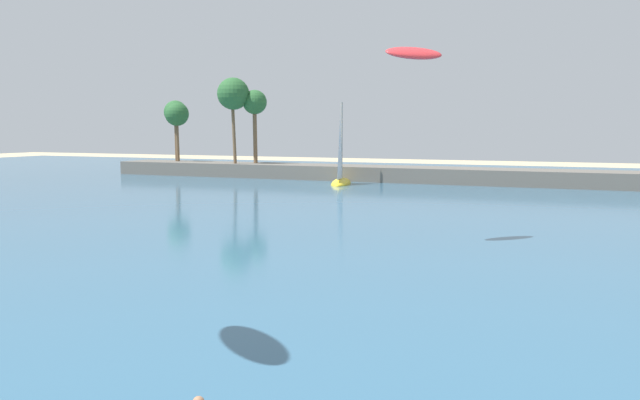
% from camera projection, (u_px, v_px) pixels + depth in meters
% --- Properties ---
extents(sea, '(220.00, 106.20, 0.06)m').
position_uv_depth(sea, '(487.00, 196.00, 61.71)').
color(sea, '#33607F').
rests_on(sea, ground).
extents(palm_headland, '(102.56, 6.47, 12.97)m').
position_uv_depth(palm_headland, '(516.00, 157.00, 72.95)').
color(palm_headland, '#605B54').
rests_on(palm_headland, ground).
extents(sailboat_near_shore, '(3.53, 7.10, 9.87)m').
position_uv_depth(sailboat_near_shore, '(341.00, 176.00, 74.35)').
color(sailboat_near_shore, yellow).
rests_on(sailboat_near_shore, sea).
extents(kite_aloft_low_near_shore, '(3.26, 3.26, 1.00)m').
position_uv_depth(kite_aloft_low_near_shore, '(414.00, 53.00, 35.05)').
color(kite_aloft_low_near_shore, red).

